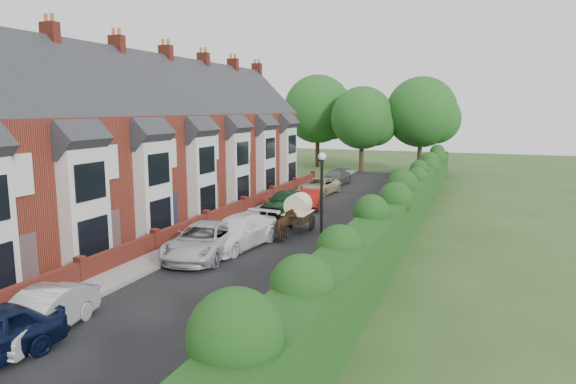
# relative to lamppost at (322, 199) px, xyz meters

# --- Properties ---
(ground) EXTENTS (140.00, 140.00, 0.00)m
(ground) POSITION_rel_lamppost_xyz_m (-3.40, -4.00, -3.30)
(ground) COLOR #2D4C1E
(ground) RESTS_ON ground
(road) EXTENTS (6.00, 58.00, 0.02)m
(road) POSITION_rel_lamppost_xyz_m (-3.90, 7.00, -3.29)
(road) COLOR black
(road) RESTS_ON ground
(pavement_hedge_side) EXTENTS (2.20, 58.00, 0.12)m
(pavement_hedge_side) POSITION_rel_lamppost_xyz_m (0.20, 7.00, -3.24)
(pavement_hedge_side) COLOR gray
(pavement_hedge_side) RESTS_ON ground
(pavement_house_side) EXTENTS (1.70, 58.00, 0.12)m
(pavement_house_side) POSITION_rel_lamppost_xyz_m (-7.75, 7.00, -3.24)
(pavement_house_side) COLOR gray
(pavement_house_side) RESTS_ON ground
(kerb_hedge_side) EXTENTS (0.18, 58.00, 0.13)m
(kerb_hedge_side) POSITION_rel_lamppost_xyz_m (-0.85, 7.00, -3.23)
(kerb_hedge_side) COLOR gray
(kerb_hedge_side) RESTS_ON ground
(kerb_house_side) EXTENTS (0.18, 58.00, 0.13)m
(kerb_house_side) POSITION_rel_lamppost_xyz_m (-6.95, 7.00, -3.23)
(kerb_house_side) COLOR gray
(kerb_house_side) RESTS_ON ground
(hedge) EXTENTS (2.10, 58.00, 2.85)m
(hedge) POSITION_rel_lamppost_xyz_m (2.00, 7.00, -1.70)
(hedge) COLOR #143B13
(hedge) RESTS_ON ground
(terrace_row) EXTENTS (9.05, 40.50, 11.50)m
(terrace_row) POSITION_rel_lamppost_xyz_m (-14.27, 5.98, 1.18)
(terrace_row) COLOR maroon
(terrace_row) RESTS_ON ground
(garden_wall_row) EXTENTS (0.35, 40.35, 1.10)m
(garden_wall_row) POSITION_rel_lamppost_xyz_m (-8.75, 6.00, -2.84)
(garden_wall_row) COLOR maroon
(garden_wall_row) RESTS_ON ground
(lamppost) EXTENTS (0.32, 0.32, 5.16)m
(lamppost) POSITION_rel_lamppost_xyz_m (0.00, 0.00, 0.00)
(lamppost) COLOR black
(lamppost) RESTS_ON ground
(tree_far_left) EXTENTS (7.14, 6.80, 9.29)m
(tree_far_left) POSITION_rel_lamppost_xyz_m (-6.05, 36.08, 2.41)
(tree_far_left) COLOR #332316
(tree_far_left) RESTS_ON ground
(tree_far_right) EXTENTS (7.98, 7.60, 10.31)m
(tree_far_right) POSITION_rel_lamppost_xyz_m (-0.01, 38.08, 3.02)
(tree_far_right) COLOR #332316
(tree_far_right) RESTS_ON ground
(tree_far_back) EXTENTS (8.40, 8.00, 10.82)m
(tree_far_back) POSITION_rel_lamppost_xyz_m (-11.99, 39.08, 3.32)
(tree_far_back) COLOR #332316
(tree_far_back) RESTS_ON ground
(car_silver_a) EXTENTS (2.07, 4.34, 1.37)m
(car_silver_a) POSITION_rel_lamppost_xyz_m (-6.40, -8.20, -2.61)
(car_silver_a) COLOR #AFB0B4
(car_silver_a) RESTS_ON ground
(car_silver_b) EXTENTS (3.27, 5.86, 1.55)m
(car_silver_b) POSITION_rel_lamppost_xyz_m (-6.04, 1.00, -2.52)
(car_silver_b) COLOR silver
(car_silver_b) RESTS_ON ground
(car_white) EXTENTS (2.99, 5.68, 1.57)m
(car_white) POSITION_rel_lamppost_xyz_m (-5.27, 3.00, -2.51)
(car_white) COLOR white
(car_white) RESTS_ON ground
(car_green) EXTENTS (2.21, 4.75, 1.57)m
(car_green) POSITION_rel_lamppost_xyz_m (-6.10, 11.80, -2.51)
(car_green) COLOR black
(car_green) RESTS_ON ground
(car_red) EXTENTS (2.19, 4.09, 1.28)m
(car_red) POSITION_rel_lamppost_xyz_m (-5.12, 14.20, -2.66)
(car_red) COLOR maroon
(car_red) RESTS_ON ground
(car_beige) EXTENTS (2.75, 5.04, 1.34)m
(car_beige) POSITION_rel_lamppost_xyz_m (-6.23, 19.80, -2.63)
(car_beige) COLOR tan
(car_beige) RESTS_ON ground
(car_grey) EXTENTS (2.30, 4.77, 1.34)m
(car_grey) POSITION_rel_lamppost_xyz_m (-6.40, 25.40, -2.63)
(car_grey) COLOR #53565A
(car_grey) RESTS_ON ground
(horse) EXTENTS (1.03, 1.92, 1.56)m
(horse) POSITION_rel_lamppost_xyz_m (-3.56, 5.24, -2.52)
(horse) COLOR #452919
(horse) RESTS_ON ground
(horse_cart) EXTENTS (1.38, 3.04, 2.19)m
(horse_cart) POSITION_rel_lamppost_xyz_m (-3.56, 7.23, -2.04)
(horse_cart) COLOR black
(horse_cart) RESTS_ON ground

